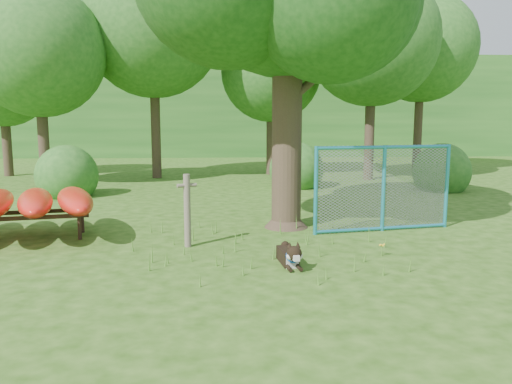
{
  "coord_description": "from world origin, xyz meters",
  "views": [
    {
      "loc": [
        -0.3,
        -7.35,
        2.26
      ],
      "look_at": [
        0.2,
        1.2,
        1.0
      ],
      "focal_mm": 35.0,
      "sensor_mm": 36.0,
      "label": 1
    }
  ],
  "objects": [
    {
      "name": "kayak_rack",
      "position": [
        -4.27,
        2.1,
        0.7
      ],
      "size": [
        3.49,
        3.12,
        0.92
      ],
      "rotation": [
        0.0,
        0.0,
        0.2
      ],
      "color": "black",
      "rests_on": "ground"
    },
    {
      "name": "bg_tree_c",
      "position": [
        1.5,
        13.0,
        4.11
      ],
      "size": [
        4.0,
        4.0,
        6.12
      ],
      "color": "#34271C",
      "rests_on": "ground"
    },
    {
      "name": "ground",
      "position": [
        0.0,
        0.0,
        0.0
      ],
      "size": [
        80.0,
        80.0,
        0.0
      ],
      "primitive_type": "plane",
      "color": "#22490E",
      "rests_on": "ground"
    },
    {
      "name": "wooded_hillside",
      "position": [
        0.0,
        28.0,
        3.0
      ],
      "size": [
        80.0,
        12.0,
        6.0
      ],
      "primitive_type": "cube",
      "color": "#245D1E",
      "rests_on": "ground"
    },
    {
      "name": "shrub_right",
      "position": [
        6.5,
        8.0,
        0.0
      ],
      "size": [
        1.8,
        1.8,
        1.8
      ],
      "primitive_type": "sphere",
      "color": "#245D1E",
      "rests_on": "ground"
    },
    {
      "name": "bg_tree_a",
      "position": [
        -6.5,
        10.0,
        4.48
      ],
      "size": [
        4.4,
        4.4,
        6.7
      ],
      "color": "#34271C",
      "rests_on": "ground"
    },
    {
      "name": "shrub_mid",
      "position": [
        2.0,
        9.0,
        0.0
      ],
      "size": [
        1.8,
        1.8,
        1.8
      ],
      "primitive_type": "sphere",
      "color": "#245D1E",
      "rests_on": "ground"
    },
    {
      "name": "wildflower_clump",
      "position": [
        2.25,
        0.55,
        0.17
      ],
      "size": [
        0.1,
        0.1,
        0.21
      ],
      "rotation": [
        0.0,
        0.0,
        -0.25
      ],
      "color": "#4F832A",
      "rests_on": "ground"
    },
    {
      "name": "bg_tree_b",
      "position": [
        -3.0,
        12.0,
        5.61
      ],
      "size": [
        5.2,
        5.2,
        8.22
      ],
      "color": "#34271C",
      "rests_on": "ground"
    },
    {
      "name": "bg_tree_d",
      "position": [
        5.0,
        11.0,
        5.08
      ],
      "size": [
        4.8,
        4.8,
        7.5
      ],
      "color": "#34271C",
      "rests_on": "ground"
    },
    {
      "name": "bg_tree_f",
      "position": [
        -9.0,
        13.0,
        3.73
      ],
      "size": [
        3.6,
        3.6,
        5.55
      ],
      "color": "#34271C",
      "rests_on": "ground"
    },
    {
      "name": "bg_tree_e",
      "position": [
        8.0,
        14.0,
        5.23
      ],
      "size": [
        4.6,
        4.6,
        7.55
      ],
      "color": "#34271C",
      "rests_on": "ground"
    },
    {
      "name": "fence_section",
      "position": [
        2.85,
        2.42,
        0.87
      ],
      "size": [
        2.94,
        0.62,
        2.9
      ],
      "rotation": [
        0.0,
        0.0,
        0.18
      ],
      "color": "teal",
      "rests_on": "ground"
    },
    {
      "name": "wooden_post",
      "position": [
        -1.01,
        1.37,
        0.69
      ],
      "size": [
        0.35,
        0.2,
        1.3
      ],
      "rotation": [
        0.0,
        0.0,
        0.4
      ],
      "color": "brown",
      "rests_on": "ground"
    },
    {
      "name": "shrub_left",
      "position": [
        -5.0,
        7.5,
        0.0
      ],
      "size": [
        1.8,
        1.8,
        1.8
      ],
      "primitive_type": "sphere",
      "color": "#245D1E",
      "rests_on": "ground"
    },
    {
      "name": "husky_dog",
      "position": [
        0.66,
        0.11,
        0.16
      ],
      "size": [
        0.33,
        1.01,
        0.45
      ],
      "rotation": [
        0.0,
        0.0,
        0.12
      ],
      "color": "black",
      "rests_on": "ground"
    }
  ]
}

